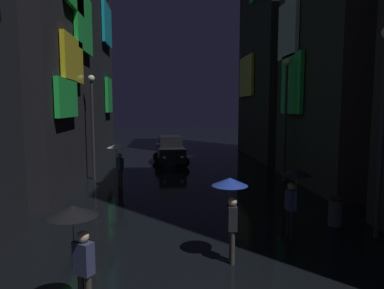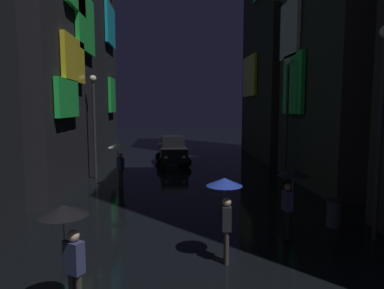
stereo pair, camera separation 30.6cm
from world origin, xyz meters
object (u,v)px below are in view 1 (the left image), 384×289
Objects in this scene: streetlamp_right_near at (384,110)px; car_distant at (170,151)px; pedestrian_far_right_black at (76,230)px; streetlamp_right_far at (286,107)px; pedestrian_near_crossing_black at (295,184)px; pedestrian_foreground_left_blue at (231,196)px; streetlamp_left_far at (92,115)px; pedestrian_foreground_right_clear at (118,153)px; trash_bin at (335,212)px.

car_distant is at bearing 113.13° from streetlamp_right_near.
pedestrian_far_right_black is 13.78m from streetlamp_right_far.
pedestrian_near_crossing_black reaches higher than car_distant.
streetlamp_right_near is (2.52, -0.07, 2.11)m from pedestrian_near_crossing_black.
streetlamp_right_far is at bearing 72.07° from pedestrian_near_crossing_black.
pedestrian_far_right_black and pedestrian_near_crossing_black have the same top height.
pedestrian_foreground_left_blue is 11.69m from streetlamp_left_far.
streetlamp_right_far reaches higher than streetlamp_right_near.
pedestrian_foreground_left_blue is 5.22m from streetlamp_right_near.
streetlamp_right_far is (2.52, 7.79, 2.21)m from pedestrian_near_crossing_black.
pedestrian_far_right_black is at bearing -80.17° from streetlamp_left_far.
streetlamp_left_far is at bearing 137.72° from streetlamp_right_near.
pedestrian_far_right_black is (0.62, -10.38, 0.00)m from pedestrian_foreground_right_clear.
trash_bin is at bearing 31.18° from pedestrian_far_right_black.
pedestrian_foreground_left_blue is at bearing 32.91° from pedestrian_far_right_black.
pedestrian_far_right_black and pedestrian_foreground_left_blue have the same top height.
trash_bin is (-0.70, 1.10, -3.31)m from streetlamp_right_near.
pedestrian_near_crossing_black is at bearing -150.48° from trash_bin.
streetlamp_right_far reaches higher than streetlamp_left_far.
streetlamp_right_near reaches higher than pedestrian_near_crossing_black.
pedestrian_foreground_left_blue is (3.23, 2.09, 0.00)m from pedestrian_far_right_black.
pedestrian_foreground_right_clear is 11.29m from streetlamp_right_near.
trash_bin is (5.14, -12.56, -0.46)m from car_distant.
streetlamp_right_far reaches higher than car_distant.
pedestrian_near_crossing_black reaches higher than trash_bin.
streetlamp_left_far is at bearing -132.32° from car_distant.
streetlamp_right_far is 6.80× the size of trash_bin.
car_distant is at bearing 135.16° from streetlamp_right_far.
pedestrian_near_crossing_black is 2.28× the size of trash_bin.
pedestrian_foreground_right_clear is 1.00× the size of pedestrian_near_crossing_black.
trash_bin is at bearing -95.91° from streetlamp_right_far.
streetlamp_right_near is 13.52m from streetlamp_left_far.
pedestrian_foreground_right_clear is 9.25m from pedestrian_near_crossing_black.
car_distant is 0.69× the size of streetlamp_right_near.
streetlamp_left_far is at bearing 139.33° from trash_bin.
car_distant is 0.77× the size of streetlamp_left_far.
car_distant is 0.67× the size of streetlamp_right_far.
pedestrian_far_right_black is 2.28× the size of trash_bin.
streetlamp_right_far is at bearing 4.83° from pedestrian_foreground_right_clear.
car_distant is 15.13m from streetlamp_right_near.
pedestrian_foreground_right_clear is at bearing 142.17° from trash_bin.
streetlamp_right_far is 1.03× the size of streetlamp_right_near.
streetlamp_right_near reaches higher than streetlamp_left_far.
trash_bin is (7.16, 4.33, -1.20)m from pedestrian_far_right_black.
pedestrian_near_crossing_black is 3.29m from streetlamp_right_near.
pedestrian_foreground_right_clear reaches higher than car_distant.
pedestrian_near_crossing_black is at bearing 31.73° from pedestrian_far_right_black.
pedestrian_near_crossing_black is at bearing -107.93° from streetlamp_right_far.
streetlamp_right_far reaches higher than pedestrian_far_right_black.
trash_bin is at bearing 29.52° from pedestrian_near_crossing_black.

